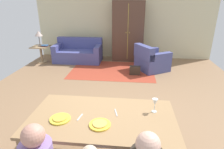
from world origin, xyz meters
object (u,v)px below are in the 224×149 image
plate_near_man (60,119)px  book_upper (45,45)px  dining_table (102,121)px  plate_near_child (100,125)px  couch (78,53)px  armchair (151,60)px  handbag (135,70)px  wine_glass (155,103)px  table_lamp (39,34)px  side_table (41,52)px  armoire (128,31)px  book_lower (45,46)px

plate_near_man → book_upper: plate_near_man is taller
dining_table → plate_near_child: (0.00, -0.18, 0.08)m
dining_table → book_upper: size_ratio=8.22×
couch → armchair: same height
book_upper → handbag: bearing=-15.3°
wine_glass → table_lamp: size_ratio=0.34×
dining_table → side_table: size_ratio=3.12×
table_lamp → armoire: bearing=11.6°
plate_near_man → side_table: size_ratio=0.43×
plate_near_man → side_table: bearing=118.3°
table_lamp → book_upper: bearing=-10.9°
side_table → book_lower: (0.16, -0.01, 0.22)m
dining_table → book_lower: bearing=122.3°
plate_near_man → couch: couch is taller
plate_near_child → handbag: 3.68m
armoire → book_lower: (-2.90, -0.64, -0.46)m
plate_near_child → book_lower: plate_near_child is taller
wine_glass → handbag: 3.34m
side_table → table_lamp: (0.00, -0.00, 0.63)m
plate_near_man → book_lower: size_ratio=1.14×
armoire → plate_near_man: bearing=-97.5°
armchair → book_lower: (-3.68, 0.42, 0.28)m
couch → armoire: bearing=11.9°
couch → handbag: 2.36m
plate_near_child → couch: couch is taller
plate_near_man → table_lamp: size_ratio=0.46×
wine_glass → book_lower: (-3.38, 4.14, -0.30)m
armchair → table_lamp: 3.93m
armoire → book_lower: 3.00m
wine_glass → armoire: (-0.48, 4.77, 0.16)m
armoire → book_lower: bearing=-167.6°
plate_near_man → armoire: 5.12m
table_lamp → book_lower: (0.16, -0.01, -0.41)m
armoire → plate_near_child: bearing=-91.9°
wine_glass → handbag: bearing=93.7°
table_lamp → book_lower: bearing=-2.1°
book_lower → dining_table: bearing=-57.7°
dining_table → armoire: size_ratio=0.86×
dining_table → armoire: 4.97m
armchair → book_lower: bearing=173.5°
handbag → armchair: bearing=43.1°
couch → armchair: bearing=-15.1°
couch → armchair: (2.55, -0.69, 0.01)m
dining_table → plate_near_man: 0.52m
plate_near_man → side_table: 5.06m
plate_near_man → armoire: size_ratio=0.12×
book_lower → handbag: book_lower is taller
handbag → couch: bearing=150.5°
couch → table_lamp: 1.50m
plate_near_man → plate_near_child: (0.50, -0.06, 0.00)m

